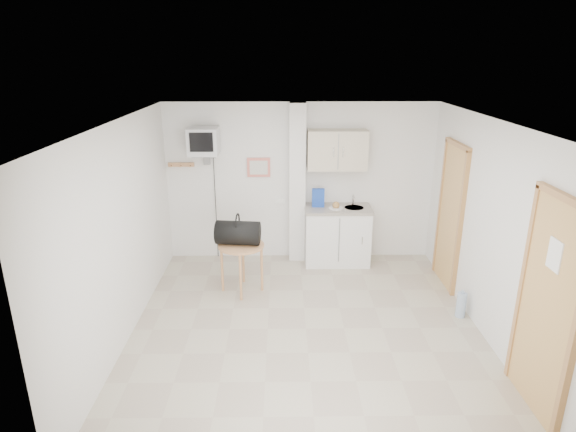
{
  "coord_description": "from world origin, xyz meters",
  "views": [
    {
      "loc": [
        -0.28,
        -5.11,
        3.19
      ],
      "look_at": [
        -0.21,
        0.6,
        1.25
      ],
      "focal_mm": 30.0,
      "sensor_mm": 36.0,
      "label": 1
    }
  ],
  "objects_px": {
    "crt_television": "(204,142)",
    "round_table": "(241,251)",
    "water_bottle": "(461,305)",
    "duffel_bag": "(238,233)"
  },
  "relations": [
    {
      "from": "crt_television",
      "to": "round_table",
      "type": "relative_size",
      "value": 3.07
    },
    {
      "from": "crt_television",
      "to": "round_table",
      "type": "distance_m",
      "value": 1.77
    },
    {
      "from": "duffel_bag",
      "to": "water_bottle",
      "type": "height_order",
      "value": "duffel_bag"
    },
    {
      "from": "duffel_bag",
      "to": "water_bottle",
      "type": "xyz_separation_m",
      "value": [
        2.87,
        -0.76,
        -0.7
      ]
    },
    {
      "from": "crt_television",
      "to": "duffel_bag",
      "type": "xyz_separation_m",
      "value": [
        0.56,
        -0.99,
        -1.07
      ]
    },
    {
      "from": "crt_television",
      "to": "water_bottle",
      "type": "height_order",
      "value": "crt_television"
    },
    {
      "from": "round_table",
      "to": "duffel_bag",
      "type": "bearing_deg",
      "value": 149.59
    },
    {
      "from": "round_table",
      "to": "water_bottle",
      "type": "relative_size",
      "value": 1.91
    },
    {
      "from": "round_table",
      "to": "water_bottle",
      "type": "distance_m",
      "value": 2.96
    },
    {
      "from": "crt_television",
      "to": "round_table",
      "type": "bearing_deg",
      "value": -59.38
    }
  ]
}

